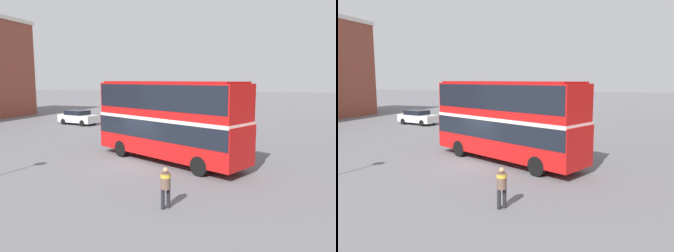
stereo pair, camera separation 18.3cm
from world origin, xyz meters
The scene contains 4 objects.
ground_plane centered at (0.00, 0.00, 0.00)m, with size 240.00×240.00×0.00m, color slate.
double_decker_bus centered at (1.74, 0.99, 2.73)m, with size 10.21×6.57×4.76m.
pedestrian_foreground centered at (3.90, -5.95, 0.99)m, with size 0.56×0.56×1.61m.
parked_car_kerb_near centered at (-12.66, 13.55, 0.80)m, with size 4.84×2.83×1.55m.
Camera 1 is at (7.65, -17.22, 4.85)m, focal length 35.00 mm.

